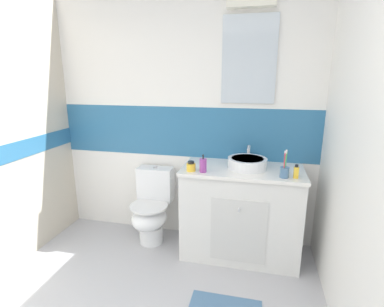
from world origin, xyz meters
name	(u,v)px	position (x,y,z in m)	size (l,w,h in m)	color
wall_back_tiled	(186,116)	(0.01, 2.45, 1.26)	(3.20, 0.20, 2.50)	white
wall_right_plain	(383,156)	(1.35, 1.20, 1.25)	(0.10, 3.48, 2.50)	white
vanity_cabinet	(241,212)	(0.61, 2.13, 0.43)	(1.07, 0.56, 0.85)	silver
sink_basin	(247,163)	(0.65, 2.14, 0.90)	(0.35, 0.39, 0.17)	white
toilet	(152,208)	(-0.27, 2.15, 0.35)	(0.37, 0.50, 0.76)	white
toothbrush_cup	(285,171)	(0.95, 1.95, 0.90)	(0.07, 0.07, 0.23)	#4C7299
soap_dispenser	(203,165)	(0.29, 1.94, 0.91)	(0.06, 0.06, 0.16)	#993F99
perfume_flask_small	(296,172)	(1.04, 1.95, 0.90)	(0.04, 0.03, 0.11)	yellow
hair_gel_jar	(191,167)	(0.18, 1.95, 0.89)	(0.08, 0.08, 0.09)	yellow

